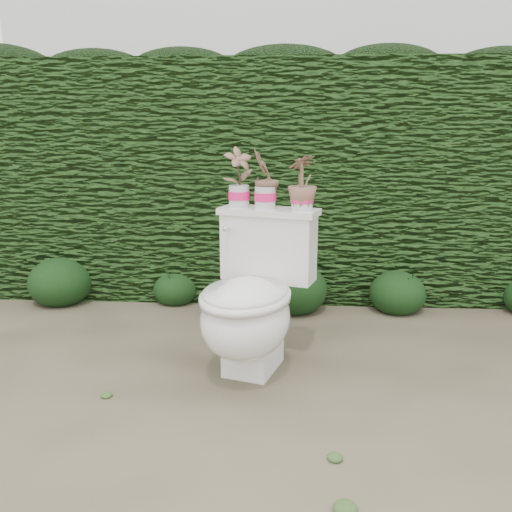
# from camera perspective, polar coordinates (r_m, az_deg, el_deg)

# --- Properties ---
(ground) EXTENTS (60.00, 60.00, 0.00)m
(ground) POSITION_cam_1_polar(r_m,az_deg,el_deg) (2.66, 3.07, -12.81)
(ground) COLOR #756B50
(ground) RESTS_ON ground
(hedge) EXTENTS (8.00, 1.00, 1.60)m
(hedge) POSITION_cam_1_polar(r_m,az_deg,el_deg) (4.00, 3.38, 8.08)
(hedge) COLOR #2C541C
(hedge) RESTS_ON ground
(house_wall) EXTENTS (8.00, 3.50, 4.00)m
(house_wall) POSITION_cam_1_polar(r_m,az_deg,el_deg) (8.44, 7.87, 19.01)
(house_wall) COLOR silver
(house_wall) RESTS_ON ground
(toilet) EXTENTS (0.64, 0.78, 0.78)m
(toilet) POSITION_cam_1_polar(r_m,az_deg,el_deg) (2.61, -0.44, -4.86)
(toilet) COLOR silver
(toilet) RESTS_ON ground
(potted_plant_left) EXTENTS (0.18, 0.17, 0.29)m
(potted_plant_left) POSITION_cam_1_polar(r_m,az_deg,el_deg) (2.77, -1.81, 8.17)
(potted_plant_left) COLOR #206820
(potted_plant_left) RESTS_ON toilet
(potted_plant_center) EXTENTS (0.18, 0.19, 0.28)m
(potted_plant_center) POSITION_cam_1_polar(r_m,az_deg,el_deg) (2.72, 0.98, 7.97)
(potted_plant_center) COLOR #206820
(potted_plant_center) RESTS_ON toilet
(potted_plant_right) EXTENTS (0.20, 0.20, 0.25)m
(potted_plant_right) POSITION_cam_1_polar(r_m,az_deg,el_deg) (2.67, 4.90, 7.53)
(potted_plant_right) COLOR #206820
(potted_plant_right) RESTS_ON toilet
(liriope_clump_1) EXTENTS (0.43, 0.43, 0.34)m
(liriope_clump_1) POSITION_cam_1_polar(r_m,az_deg,el_deg) (3.92, -19.94, -2.20)
(liriope_clump_1) COLOR #183813
(liriope_clump_1) RESTS_ON ground
(liriope_clump_2) EXTENTS (0.30, 0.30, 0.24)m
(liriope_clump_2) POSITION_cam_1_polar(r_m,az_deg,el_deg) (3.75, -8.47, -3.02)
(liriope_clump_2) COLOR #183813
(liriope_clump_2) RESTS_ON ground
(liriope_clump_3) EXTENTS (0.43, 0.43, 0.35)m
(liriope_clump_3) POSITION_cam_1_polar(r_m,az_deg,el_deg) (3.54, 4.02, -3.01)
(liriope_clump_3) COLOR #183813
(liriope_clump_3) RESTS_ON ground
(liriope_clump_4) EXTENTS (0.36, 0.36, 0.29)m
(liriope_clump_4) POSITION_cam_1_polar(r_m,az_deg,el_deg) (3.65, 14.69, -3.39)
(liriope_clump_4) COLOR #183813
(liriope_clump_4) RESTS_ON ground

